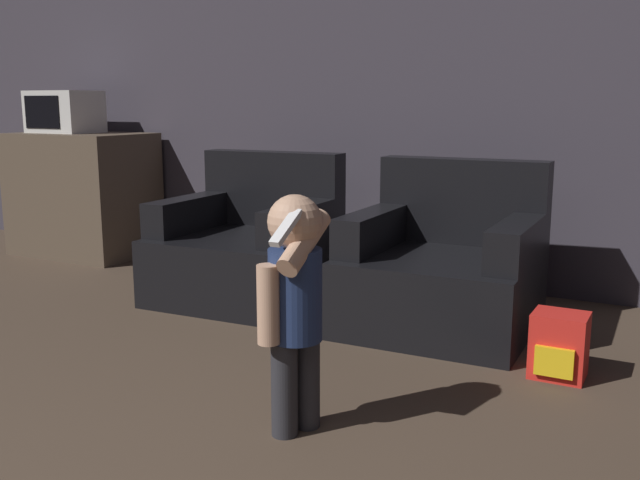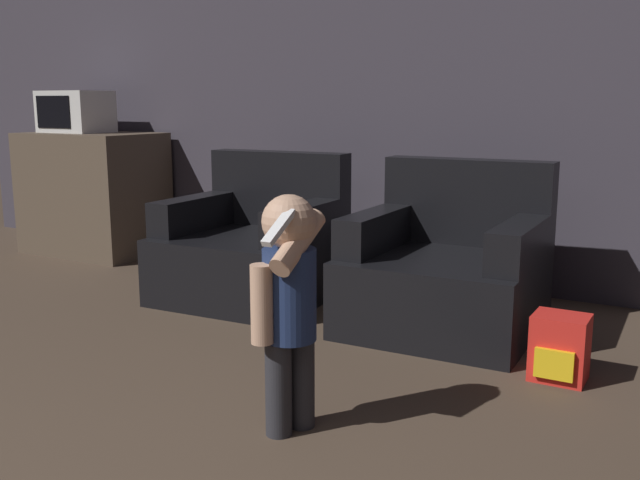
{
  "view_description": "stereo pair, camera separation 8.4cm",
  "coord_description": "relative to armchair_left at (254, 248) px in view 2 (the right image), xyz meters",
  "views": [
    {
      "loc": [
        1.51,
        0.21,
        1.14
      ],
      "look_at": [
        0.07,
        2.92,
        0.55
      ],
      "focal_mm": 40.0,
      "sensor_mm": 36.0,
      "label": 1
    },
    {
      "loc": [
        1.59,
        0.25,
        1.14
      ],
      "look_at": [
        0.07,
        2.92,
        0.55
      ],
      "focal_mm": 40.0,
      "sensor_mm": 36.0,
      "label": 2
    }
  ],
  "objects": [
    {
      "name": "armchair_right",
      "position": [
        1.2,
        0.0,
        0.0
      ],
      "size": [
        0.92,
        0.91,
        0.84
      ],
      "rotation": [
        0.0,
        0.0,
        0.02
      ],
      "color": "black",
      "rests_on": "ground_plane"
    },
    {
      "name": "toy_backpack",
      "position": [
        1.85,
        -0.46,
        -0.15
      ],
      "size": [
        0.22,
        0.2,
        0.28
      ],
      "color": "red",
      "rests_on": "ground_plane"
    },
    {
      "name": "microwave",
      "position": [
        -1.94,
        0.45,
        0.78
      ],
      "size": [
        0.5,
        0.36,
        0.31
      ],
      "color": "silver",
      "rests_on": "kitchen_counter"
    },
    {
      "name": "person_toddler",
      "position": [
        1.13,
        -1.42,
        0.21
      ],
      "size": [
        0.18,
        0.33,
        0.84
      ],
      "rotation": [
        0.0,
        0.0,
        -1.94
      ],
      "color": "#28282D",
      "rests_on": "ground_plane"
    },
    {
      "name": "kitchen_counter",
      "position": [
        -1.8,
        0.45,
        0.17
      ],
      "size": [
        1.01,
        0.66,
        0.91
      ],
      "color": "brown",
      "rests_on": "ground_plane"
    },
    {
      "name": "wall_back",
      "position": [
        0.79,
        0.85,
        1.01
      ],
      "size": [
        8.4,
        0.05,
        2.6
      ],
      "color": "#3D3842",
      "rests_on": "ground_plane"
    },
    {
      "name": "armchair_left",
      "position": [
        0.0,
        0.0,
        0.0
      ],
      "size": [
        0.95,
        0.93,
        0.84
      ],
      "rotation": [
        0.0,
        0.0,
        0.05
      ],
      "color": "black",
      "rests_on": "ground_plane"
    }
  ]
}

